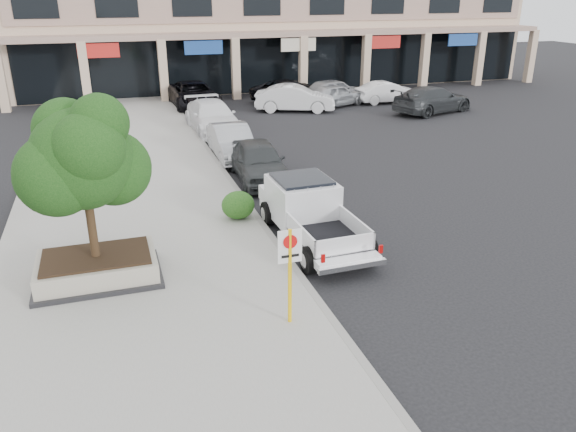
# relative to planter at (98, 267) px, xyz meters

# --- Properties ---
(ground) EXTENTS (120.00, 120.00, 0.00)m
(ground) POSITION_rel_planter_xyz_m (6.67, -1.68, -0.48)
(ground) COLOR black
(ground) RESTS_ON ground
(sidewalk) EXTENTS (8.00, 52.00, 0.15)m
(sidewalk) POSITION_rel_planter_xyz_m (1.17, 4.32, -0.40)
(sidewalk) COLOR gray
(sidewalk) RESTS_ON ground
(curb) EXTENTS (0.20, 52.00, 0.15)m
(curb) POSITION_rel_planter_xyz_m (5.12, 4.32, -0.40)
(curb) COLOR gray
(curb) RESTS_ON ground
(strip_mall) EXTENTS (40.55, 12.43, 9.50)m
(strip_mall) POSITION_rel_planter_xyz_m (14.67, 32.25, 4.27)
(strip_mall) COLOR #CAA88E
(strip_mall) RESTS_ON ground
(planter) EXTENTS (3.20, 2.20, 0.68)m
(planter) POSITION_rel_planter_xyz_m (0.00, 0.00, 0.00)
(planter) COLOR black
(planter) RESTS_ON sidewalk
(planter_tree) EXTENTS (2.90, 2.55, 4.00)m
(planter_tree) POSITION_rel_planter_xyz_m (0.13, 0.15, 2.94)
(planter_tree) COLOR #322413
(planter_tree) RESTS_ON planter
(no_parking_sign) EXTENTS (0.55, 0.09, 2.30)m
(no_parking_sign) POSITION_rel_planter_xyz_m (4.15, -3.52, 1.16)
(no_parking_sign) COLOR yellow
(no_parking_sign) RESTS_ON sidewalk
(hedge) EXTENTS (1.10, 0.99, 0.93)m
(hedge) POSITION_rel_planter_xyz_m (4.48, 2.97, 0.14)
(hedge) COLOR #144513
(hedge) RESTS_ON sidewalk
(pickup_truck) EXTENTS (2.25, 5.70, 1.78)m
(pickup_truck) POSITION_rel_planter_xyz_m (6.32, 0.73, 0.41)
(pickup_truck) COLOR white
(pickup_truck) RESTS_ON ground
(curb_car_a) EXTENTS (2.15, 4.80, 1.60)m
(curb_car_a) POSITION_rel_planter_xyz_m (6.32, 7.13, 0.33)
(curb_car_a) COLOR #2E3133
(curb_car_a) RESTS_ON ground
(curb_car_b) EXTENTS (1.66, 4.63, 1.52)m
(curb_car_b) POSITION_rel_planter_xyz_m (6.01, 10.65, 0.28)
(curb_car_b) COLOR #9A9DA1
(curb_car_b) RESTS_ON ground
(curb_car_c) EXTENTS (2.52, 5.73, 1.64)m
(curb_car_c) POSITION_rel_planter_xyz_m (6.15, 16.03, 0.34)
(curb_car_c) COLOR white
(curb_car_c) RESTS_ON ground
(curb_car_d) EXTENTS (2.95, 6.10, 1.67)m
(curb_car_d) POSITION_rel_planter_xyz_m (6.28, 23.07, 0.36)
(curb_car_d) COLOR black
(curb_car_d) RESTS_ON ground
(lot_car_a) EXTENTS (4.77, 3.42, 1.51)m
(lot_car_a) POSITION_rel_planter_xyz_m (15.25, 20.61, 0.28)
(lot_car_a) COLOR #A9ACB1
(lot_car_a) RESTS_ON ground
(lot_car_b) EXTENTS (5.33, 3.42, 1.66)m
(lot_car_b) POSITION_rel_planter_xyz_m (12.21, 19.92, 0.35)
(lot_car_b) COLOR silver
(lot_car_b) RESTS_ON ground
(lot_car_c) EXTENTS (6.14, 3.95, 1.65)m
(lot_car_c) POSITION_rel_planter_xyz_m (20.28, 16.79, 0.35)
(lot_car_c) COLOR #2D2F32
(lot_car_c) RESTS_ON ground
(lot_car_d) EXTENTS (6.00, 3.77, 1.54)m
(lot_car_d) POSITION_rel_planter_xyz_m (12.95, 23.02, 0.30)
(lot_car_d) COLOR black
(lot_car_d) RESTS_ON ground
(lot_car_e) EXTENTS (5.27, 3.59, 1.67)m
(lot_car_e) POSITION_rel_planter_xyz_m (15.58, 21.71, 0.36)
(lot_car_e) COLOR #989A9F
(lot_car_e) RESTS_ON ground
(lot_car_f) EXTENTS (4.35, 1.53, 1.43)m
(lot_car_f) POSITION_rel_planter_xyz_m (19.18, 20.71, 0.24)
(lot_car_f) COLOR white
(lot_car_f) RESTS_ON ground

